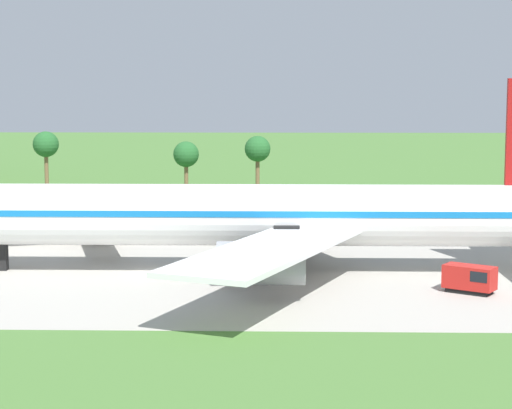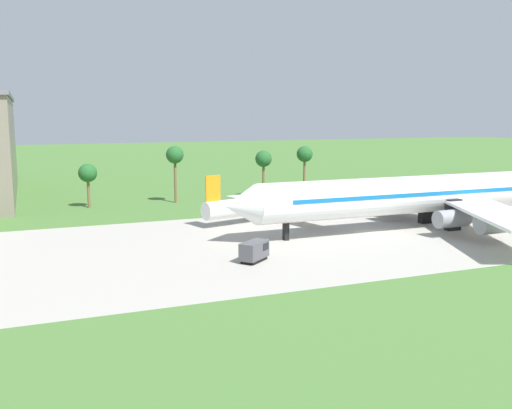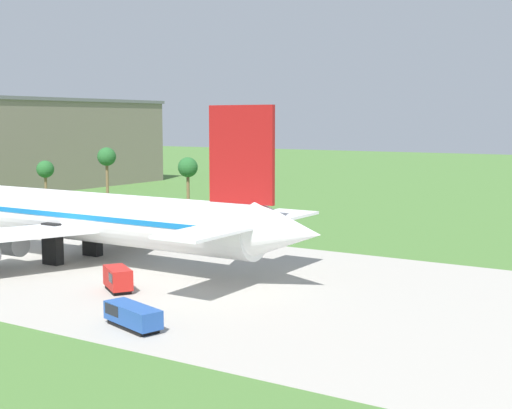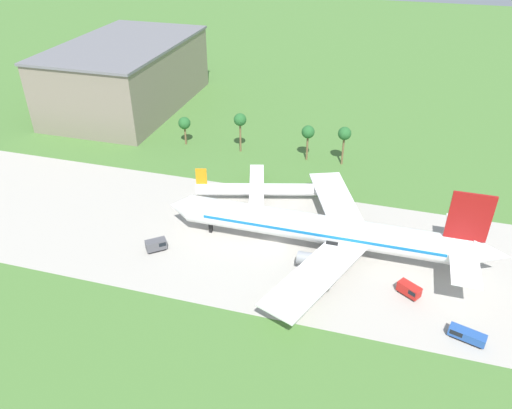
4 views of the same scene
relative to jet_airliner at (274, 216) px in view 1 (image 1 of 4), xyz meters
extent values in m
plane|color=#477233|center=(-11.47, -0.34, -5.46)|extent=(600.00, 600.00, 0.00)
cube|color=#A8A399|center=(-11.47, -0.34, -5.45)|extent=(320.00, 44.00, 0.02)
cylinder|color=white|center=(-1.68, 0.00, 0.06)|extent=(58.22, 5.88, 5.88)
cube|color=#146BB7|center=(-1.68, 0.00, 0.50)|extent=(49.49, 6.00, 0.59)
cube|color=white|center=(-0.17, -13.35, -0.97)|extent=(17.09, 27.62, 0.44)
cube|color=white|center=(-0.17, 13.35, -0.97)|extent=(17.09, 27.62, 0.44)
cylinder|color=gray|center=(-2.32, -7.06, -2.69)|extent=(5.29, 2.65, 2.65)
cylinder|color=gray|center=(0.06, -12.94, -2.69)|extent=(5.29, 2.65, 2.65)
cylinder|color=gray|center=(-2.32, 7.06, -2.69)|extent=(5.29, 2.65, 2.65)
cylinder|color=gray|center=(0.06, 12.94, -2.69)|extent=(5.29, 2.65, 2.65)
cube|color=black|center=(-26.13, 0.00, -2.99)|extent=(0.70, 0.90, 4.93)
cube|color=black|center=(1.24, -3.23, -2.99)|extent=(2.40, 1.20, 4.93)
cube|color=black|center=(1.24, 3.23, -2.99)|extent=(2.40, 1.20, 4.93)
cylinder|color=white|center=(-20.17, 16.27, -2.63)|extent=(29.40, 10.83, 2.98)
cube|color=white|center=(-20.17, 16.27, -2.92)|extent=(10.61, 26.70, 0.24)
cube|color=black|center=(-20.17, 16.27, -4.04)|extent=(1.87, 2.90, 2.83)
cube|color=black|center=(16.91, -9.08, -5.26)|extent=(4.06, 3.52, 0.40)
cube|color=#B21E19|center=(16.91, -9.08, -4.06)|extent=(4.71, 4.04, 1.99)
cube|color=black|center=(17.91, -9.73, -3.76)|extent=(2.38, 2.53, 0.90)
cylinder|color=brown|center=(-32.13, 40.98, -0.81)|extent=(0.56, 0.56, 9.29)
sphere|color=#235B28|center=(-32.13, 40.98, 4.43)|extent=(3.60, 3.60, 3.60)
cylinder|color=brown|center=(-2.50, 40.98, -1.11)|extent=(0.56, 0.56, 8.69)
sphere|color=#235B28|center=(-2.50, 40.98, 3.83)|extent=(3.60, 3.60, 3.60)
cylinder|color=brown|center=(-12.48, 40.98, -1.50)|extent=(0.56, 0.56, 7.92)
sphere|color=#235B28|center=(-12.48, 40.98, 3.06)|extent=(3.60, 3.60, 3.60)
camera|label=1|loc=(0.55, -87.63, 11.82)|focal=65.00mm
camera|label=2|loc=(-60.32, -73.15, 12.50)|focal=40.00mm
camera|label=3|loc=(65.21, -60.66, 11.53)|focal=50.00mm
camera|label=4|loc=(8.85, -85.01, 59.13)|focal=35.00mm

